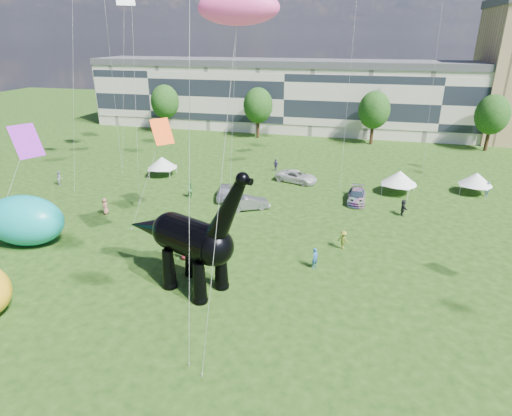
# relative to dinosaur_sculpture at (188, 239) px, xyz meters

# --- Properties ---
(ground) EXTENTS (220.00, 220.00, 0.00)m
(ground) POSITION_rel_dinosaur_sculpture_xyz_m (4.88, -3.78, -3.87)
(ground) COLOR #16330C
(ground) RESTS_ON ground
(terrace_row) EXTENTS (78.00, 11.00, 12.00)m
(terrace_row) POSITION_rel_dinosaur_sculpture_xyz_m (-3.12, 58.22, 2.13)
(terrace_row) COLOR beige
(terrace_row) RESTS_ON ground
(tree_far_left) EXTENTS (5.20, 5.20, 9.44)m
(tree_far_left) POSITION_rel_dinosaur_sculpture_xyz_m (-25.12, 49.22, 2.42)
(tree_far_left) COLOR #382314
(tree_far_left) RESTS_ON ground
(tree_mid_left) EXTENTS (5.20, 5.20, 9.44)m
(tree_mid_left) POSITION_rel_dinosaur_sculpture_xyz_m (-7.12, 49.22, 2.42)
(tree_mid_left) COLOR #382314
(tree_mid_left) RESTS_ON ground
(tree_mid_right) EXTENTS (5.20, 5.20, 9.44)m
(tree_mid_right) POSITION_rel_dinosaur_sculpture_xyz_m (12.88, 49.22, 2.42)
(tree_mid_right) COLOR #382314
(tree_mid_right) RESTS_ON ground
(tree_far_right) EXTENTS (5.20, 5.20, 9.44)m
(tree_far_right) POSITION_rel_dinosaur_sculpture_xyz_m (30.88, 49.22, 2.42)
(tree_far_right) COLOR #382314
(tree_far_right) RESTS_ON ground
(dinosaur_sculpture) EXTENTS (12.20, 6.56, 10.24)m
(dinosaur_sculpture) POSITION_rel_dinosaur_sculpture_xyz_m (0.00, 0.00, 0.00)
(dinosaur_sculpture) COLOR black
(dinosaur_sculpture) RESTS_ON ground
(car_silver) EXTENTS (2.75, 4.70, 1.50)m
(car_silver) POSITION_rel_dinosaur_sculpture_xyz_m (-3.22, 18.02, -3.12)
(car_silver) COLOR silver
(car_silver) RESTS_ON ground
(car_grey) EXTENTS (4.71, 3.58, 1.49)m
(car_grey) POSITION_rel_dinosaur_sculpture_xyz_m (0.26, 15.55, -3.12)
(car_grey) COLOR slate
(car_grey) RESTS_ON ground
(car_white) EXTENTS (5.78, 3.88, 1.47)m
(car_white) POSITION_rel_dinosaur_sculpture_xyz_m (3.81, 25.91, -3.13)
(car_white) COLOR silver
(car_white) RESTS_ON ground
(car_dark) EXTENTS (1.97, 4.81, 1.39)m
(car_dark) POSITION_rel_dinosaur_sculpture_xyz_m (11.45, 20.71, -3.17)
(car_dark) COLOR #595960
(car_dark) RESTS_ON ground
(gazebo_near) EXTENTS (5.08, 5.08, 2.82)m
(gazebo_near) POSITION_rel_dinosaur_sculpture_xyz_m (16.11, 24.67, -1.89)
(gazebo_near) COLOR white
(gazebo_near) RESTS_ON ground
(gazebo_far) EXTENTS (4.63, 4.63, 2.59)m
(gazebo_far) POSITION_rel_dinosaur_sculpture_xyz_m (24.83, 26.88, -2.05)
(gazebo_far) COLOR white
(gazebo_far) RESTS_ON ground
(gazebo_left) EXTENTS (4.25, 4.25, 2.64)m
(gazebo_left) POSITION_rel_dinosaur_sculpture_xyz_m (-13.83, 24.02, -2.01)
(gazebo_left) COLOR silver
(gazebo_left) RESTS_ON ground
(inflatable_teal) EXTENTS (7.47, 4.93, 4.51)m
(inflatable_teal) POSITION_rel_dinosaur_sculpture_xyz_m (-16.78, 2.87, -1.61)
(inflatable_teal) COLOR #0DA3A5
(inflatable_teal) RESTS_ON ground
(visitors) EXTENTS (51.67, 43.72, 1.87)m
(visitors) POSITION_rel_dinosaur_sculpture_xyz_m (1.56, 11.21, -2.98)
(visitors) COLOR #275991
(visitors) RESTS_ON ground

